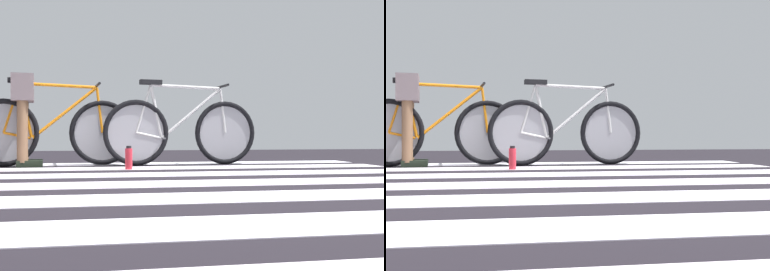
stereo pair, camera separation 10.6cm
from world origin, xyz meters
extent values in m
cube|color=black|center=(0.00, 0.00, 0.01)|extent=(18.00, 14.00, 0.02)
cube|color=silver|center=(-0.14, -1.46, 0.02)|extent=(5.20, 0.44, 0.00)
cube|color=silver|center=(-0.01, -0.67, 0.02)|extent=(5.20, 0.44, 0.00)
cube|color=silver|center=(0.04, 0.07, 0.02)|extent=(5.20, 0.44, 0.00)
cube|color=silver|center=(0.04, 0.83, 0.02)|extent=(5.20, 0.44, 0.00)
cube|color=silver|center=(-0.11, 1.61, 0.02)|extent=(5.20, 0.44, 0.00)
cube|color=silver|center=(-0.08, 2.34, 0.02)|extent=(5.20, 0.44, 0.00)
torus|color=black|center=(-0.07, 2.00, 0.38)|extent=(0.72, 0.13, 0.72)
torus|color=black|center=(0.95, 2.10, 0.38)|extent=(0.72, 0.13, 0.72)
cylinder|color=gray|center=(-0.07, 2.00, 0.38)|extent=(0.60, 0.07, 0.61)
cylinder|color=gray|center=(0.95, 2.10, 0.38)|extent=(0.60, 0.07, 0.61)
cylinder|color=#BABAB9|center=(0.49, 2.05, 0.89)|extent=(0.80, 0.12, 0.05)
cylinder|color=#BABAB9|center=(0.55, 2.06, 0.60)|extent=(0.70, 0.11, 0.59)
cylinder|color=#BABAB9|center=(0.15, 2.02, 0.61)|extent=(0.16, 0.05, 0.59)
cylinder|color=#BABAB9|center=(0.07, 2.01, 0.35)|extent=(0.29, 0.06, 0.09)
cylinder|color=#BABAB9|center=(0.01, 2.00, 0.64)|extent=(0.19, 0.04, 0.53)
cylinder|color=#BABAB9|center=(0.92, 2.10, 0.63)|extent=(0.09, 0.04, 0.50)
cube|color=black|center=(0.09, 2.01, 0.93)|extent=(0.25, 0.11, 0.05)
cylinder|color=black|center=(0.89, 2.10, 0.90)|extent=(0.08, 0.52, 0.03)
cylinder|color=#4C4C51|center=(0.21, 2.02, 0.32)|extent=(0.06, 0.34, 0.02)
torus|color=black|center=(-1.44, 2.06, 0.38)|extent=(0.72, 0.15, 0.72)
torus|color=black|center=(-0.43, 2.20, 0.38)|extent=(0.72, 0.15, 0.72)
cylinder|color=gray|center=(-1.44, 2.06, 0.38)|extent=(0.60, 0.09, 0.61)
cylinder|color=gray|center=(-0.43, 2.20, 0.38)|extent=(0.60, 0.09, 0.61)
cylinder|color=orange|center=(-0.88, 2.13, 0.89)|extent=(0.80, 0.14, 0.05)
cylinder|color=orange|center=(-0.82, 2.14, 0.60)|extent=(0.70, 0.13, 0.59)
cylinder|color=orange|center=(-1.22, 2.09, 0.61)|extent=(0.16, 0.05, 0.59)
cylinder|color=orange|center=(-1.30, 2.08, 0.35)|extent=(0.29, 0.06, 0.09)
cylinder|color=orange|center=(-1.36, 2.07, 0.64)|extent=(0.19, 0.05, 0.53)
cylinder|color=orange|center=(-0.46, 2.19, 0.63)|extent=(0.09, 0.04, 0.50)
cube|color=black|center=(-1.28, 2.08, 0.93)|extent=(0.25, 0.12, 0.05)
cylinder|color=black|center=(-0.49, 2.19, 0.90)|extent=(0.10, 0.52, 0.03)
cylinder|color=#4C4C51|center=(-1.16, 2.10, 0.32)|extent=(0.06, 0.34, 0.02)
cylinder|color=brown|center=(-1.27, 2.22, 0.51)|extent=(0.11, 0.11, 0.88)
cylinder|color=brown|center=(-1.23, 1.95, 0.51)|extent=(0.11, 0.11, 0.88)
cube|color=slate|center=(-1.25, 2.09, 0.85)|extent=(0.27, 0.44, 0.28)
cube|color=black|center=(-1.20, 2.23, 0.06)|extent=(0.27, 0.13, 0.07)
cube|color=black|center=(-1.16, 1.96, 0.06)|extent=(0.27, 0.13, 0.07)
cylinder|color=red|center=(-0.17, 1.45, 0.12)|extent=(0.07, 0.07, 0.21)
cylinder|color=black|center=(-0.17, 1.45, 0.24)|extent=(0.05, 0.05, 0.02)
camera|label=1|loc=(-0.36, -3.17, 0.36)|focal=44.58mm
camera|label=2|loc=(-0.26, -3.17, 0.36)|focal=44.58mm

